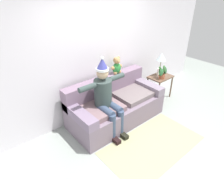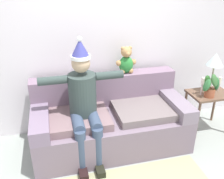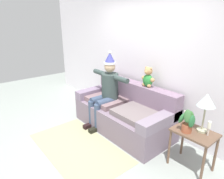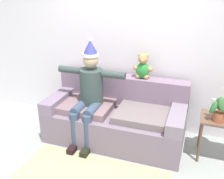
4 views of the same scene
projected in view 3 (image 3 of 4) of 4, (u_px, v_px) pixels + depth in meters
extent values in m
plane|color=#939C95|center=(82.00, 146.00, 3.48)|extent=(10.00, 10.00, 0.00)
cube|color=silver|center=(145.00, 59.00, 3.97)|extent=(7.00, 0.10, 2.70)
cube|color=slate|center=(122.00, 118.00, 3.98)|extent=(2.02, 0.94, 0.46)
cube|color=slate|center=(135.00, 93.00, 4.04)|extent=(2.02, 0.24, 0.44)
cube|color=slate|center=(96.00, 92.00, 4.52)|extent=(0.22, 0.94, 0.17)
cube|color=gray|center=(160.00, 120.00, 3.22)|extent=(0.22, 0.94, 0.17)
cube|color=slate|center=(106.00, 99.00, 4.18)|extent=(0.81, 0.66, 0.10)
cube|color=slate|center=(138.00, 114.00, 3.52)|extent=(0.81, 0.66, 0.10)
cylinder|color=#354341|center=(110.00, 86.00, 4.03)|extent=(0.34, 0.34, 0.52)
sphere|color=tan|center=(110.00, 67.00, 3.90)|extent=(0.22, 0.22, 0.22)
cylinder|color=white|center=(110.00, 63.00, 3.87)|extent=(0.23, 0.23, 0.04)
cone|color=#3B3E90|center=(110.00, 57.00, 3.84)|extent=(0.21, 0.21, 0.20)
sphere|color=white|center=(110.00, 52.00, 3.81)|extent=(0.06, 0.06, 0.06)
cylinder|color=#3A4A64|center=(99.00, 99.00, 4.07)|extent=(0.14, 0.40, 0.14)
cylinder|color=#3A4A64|center=(92.00, 114.00, 4.04)|extent=(0.13, 0.13, 0.56)
cube|color=black|center=(89.00, 126.00, 4.07)|extent=(0.10, 0.24, 0.08)
cylinder|color=#3A4A64|center=(105.00, 102.00, 3.92)|extent=(0.14, 0.40, 0.14)
cylinder|color=#3A4A64|center=(98.00, 117.00, 3.90)|extent=(0.13, 0.13, 0.56)
cube|color=black|center=(95.00, 130.00, 3.93)|extent=(0.10, 0.24, 0.08)
cylinder|color=#354341|center=(100.00, 72.00, 4.21)|extent=(0.34, 0.10, 0.10)
cylinder|color=#354341|center=(121.00, 79.00, 3.71)|extent=(0.34, 0.10, 0.10)
ellipsoid|color=#2C8238|center=(148.00, 80.00, 3.70)|extent=(0.20, 0.16, 0.24)
sphere|color=tan|center=(148.00, 71.00, 3.65)|extent=(0.15, 0.15, 0.15)
sphere|color=tan|center=(146.00, 72.00, 3.61)|extent=(0.07, 0.07, 0.07)
sphere|color=tan|center=(146.00, 68.00, 3.67)|extent=(0.05, 0.05, 0.05)
sphere|color=tan|center=(151.00, 69.00, 3.59)|extent=(0.05, 0.05, 0.05)
sphere|color=tan|center=(144.00, 78.00, 3.77)|extent=(0.08, 0.08, 0.08)
sphere|color=tan|center=(144.00, 84.00, 3.76)|extent=(0.08, 0.08, 0.08)
sphere|color=tan|center=(152.00, 80.00, 3.62)|extent=(0.08, 0.08, 0.08)
sphere|color=tan|center=(149.00, 86.00, 3.67)|extent=(0.08, 0.08, 0.08)
cube|color=brown|center=(195.00, 133.00, 2.80)|extent=(0.58, 0.42, 0.03)
cylinder|color=brown|center=(169.00, 147.00, 2.97)|extent=(0.04, 0.04, 0.57)
cylinder|color=brown|center=(203.00, 165.00, 2.60)|extent=(0.04, 0.04, 0.57)
cylinder|color=brown|center=(183.00, 138.00, 3.19)|extent=(0.04, 0.04, 0.57)
cylinder|color=brown|center=(215.00, 154.00, 2.82)|extent=(0.04, 0.04, 0.57)
cylinder|color=#B4B694|center=(202.00, 130.00, 2.80)|extent=(0.14, 0.14, 0.03)
cylinder|color=#B3AF90|center=(204.00, 118.00, 2.73)|extent=(0.02, 0.02, 0.36)
cone|color=silver|center=(207.00, 100.00, 2.65)|extent=(0.24, 0.24, 0.18)
cylinder|color=#A65436|center=(187.00, 128.00, 2.77)|extent=(0.14, 0.14, 0.12)
ellipsoid|color=#276335|center=(192.00, 121.00, 2.66)|extent=(0.09, 0.13, 0.19)
ellipsoid|color=#30672B|center=(191.00, 117.00, 2.78)|extent=(0.14, 0.07, 0.20)
ellipsoid|color=#32723B|center=(182.00, 118.00, 2.77)|extent=(0.14, 0.12, 0.19)
ellipsoid|color=#376835|center=(188.00, 116.00, 2.67)|extent=(0.15, 0.13, 0.20)
cylinder|color=beige|center=(184.00, 123.00, 2.87)|extent=(0.02, 0.02, 0.17)
cylinder|color=white|center=(185.00, 114.00, 2.83)|extent=(0.04, 0.04, 0.10)
cylinder|color=beige|center=(208.00, 132.00, 2.68)|extent=(0.02, 0.02, 0.11)
cylinder|color=white|center=(209.00, 125.00, 2.64)|extent=(0.04, 0.04, 0.10)
cube|color=tan|center=(79.00, 147.00, 3.43)|extent=(1.88, 1.05, 0.01)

